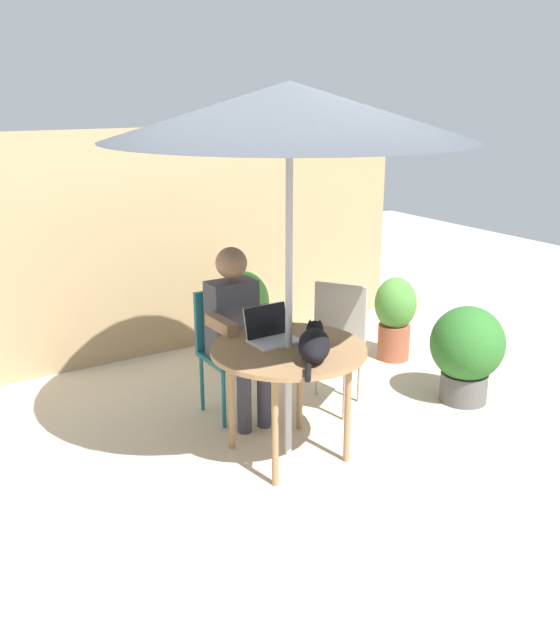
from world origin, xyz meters
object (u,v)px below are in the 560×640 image
object	(u,v)px
person_seated	(237,325)
cat	(314,344)
chair_empty	(335,336)
laptop	(270,331)
potted_plant_near_fence	(245,313)
patio_umbrella	(290,111)
potted_plant_by_chair	(467,350)
potted_plant_corner	(395,315)
patio_table	(289,357)
chair_occupied	(227,341)

from	to	relation	value
person_seated	cat	world-z (taller)	person_seated
chair_empty	laptop	distance (m)	0.86
person_seated	potted_plant_near_fence	size ratio (longest dim) A/B	1.54
patio_umbrella	potted_plant_by_chair	xyz separation A→B (m)	(1.58, -0.02, -1.74)
person_seated	potted_plant_corner	world-z (taller)	person_seated
person_seated	potted_plant_near_fence	distance (m)	1.16
potted_plant_by_chair	cat	bearing A→B (deg)	-172.64
patio_umbrella	laptop	xyz separation A→B (m)	(-0.03, 0.17, -1.34)
cat	potted_plant_by_chair	distance (m)	1.62
cat	potted_plant_near_fence	size ratio (longest dim) A/B	0.66
patio_umbrella	cat	size ratio (longest dim) A/B	4.35
patio_umbrella	person_seated	bearing A→B (deg)	90.00
patio_umbrella	cat	xyz separation A→B (m)	(0.04, -0.22, -1.32)
patio_table	chair_occupied	bearing A→B (deg)	90.00
patio_table	person_seated	bearing A→B (deg)	90.00
chair_occupied	person_seated	bearing A→B (deg)	-90.00
patio_table	potted_plant_by_chair	xyz separation A→B (m)	(1.58, -0.02, -0.27)
patio_umbrella	potted_plant_corner	world-z (taller)	patio_umbrella
patio_umbrella	patio_table	bearing A→B (deg)	0.00
patio_umbrella	person_seated	world-z (taller)	patio_umbrella
laptop	potted_plant_near_fence	size ratio (longest dim) A/B	0.37
patio_umbrella	laptop	distance (m)	1.35
chair_occupied	potted_plant_near_fence	bearing A→B (deg)	52.95
chair_empty	potted_plant_by_chair	distance (m)	1.00
patio_umbrella	potted_plant_by_chair	size ratio (longest dim) A/B	3.10
laptop	potted_plant_by_chair	xyz separation A→B (m)	(1.61, -0.19, -0.40)
patio_umbrella	potted_plant_corner	bearing A→B (deg)	28.57
patio_table	cat	world-z (taller)	cat
chair_occupied	potted_plant_by_chair	world-z (taller)	chair_occupied
patio_table	patio_umbrella	xyz separation A→B (m)	(0.00, 0.00, 1.47)
patio_table	laptop	distance (m)	0.22
potted_plant_near_fence	potted_plant_by_chair	bearing A→B (deg)	-58.87
chair_empty	person_seated	xyz separation A→B (m)	(-0.73, 0.17, 0.17)
potted_plant_near_fence	potted_plant_corner	distance (m)	1.31
cat	potted_plant_corner	bearing A→B (deg)	34.52
patio_umbrella	laptop	size ratio (longest dim) A/B	7.70
person_seated	laptop	distance (m)	0.50
chair_occupied	cat	distance (m)	1.08
patio_table	potted_plant_corner	distance (m)	1.98
chair_occupied	laptop	world-z (taller)	laptop
patio_umbrella	person_seated	size ratio (longest dim) A/B	1.86
cat	laptop	bearing A→B (deg)	99.03
chair_occupied	patio_table	bearing A→B (deg)	-90.00
patio_table	potted_plant_near_fence	xyz separation A→B (m)	(0.60, 1.61, -0.25)
potted_plant_by_chair	potted_plant_near_fence	bearing A→B (deg)	121.13
potted_plant_corner	laptop	bearing A→B (deg)	-156.39
potted_plant_corner	patio_table	bearing A→B (deg)	-151.43
chair_occupied	potted_plant_near_fence	distance (m)	1.00
person_seated	potted_plant_near_fence	xyz separation A→B (m)	(0.60, 0.95, -0.27)
chair_empty	potted_plant_corner	size ratio (longest dim) A/B	1.23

